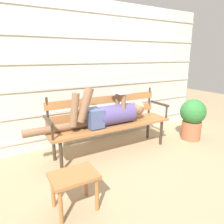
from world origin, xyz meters
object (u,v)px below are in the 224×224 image
Objects in this scene: park_bench at (110,120)px; reclining_person at (107,114)px; potted_plant at (192,117)px; footstool at (74,181)px.

reclining_person is (-0.08, -0.07, 0.11)m from park_bench.
reclining_person is 1.52m from potted_plant.
park_bench is 0.15m from reclining_person.
reclining_person is 2.52× the size of potted_plant.
park_bench is at bearing 41.04° from reclining_person.
footstool is at bearing -165.28° from potted_plant.
footstool is (-0.89, -0.92, -0.19)m from park_bench.
potted_plant is at bearing 14.72° from footstool.
park_bench is 1.45m from potted_plant.
reclining_person reaches higher than footstool.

